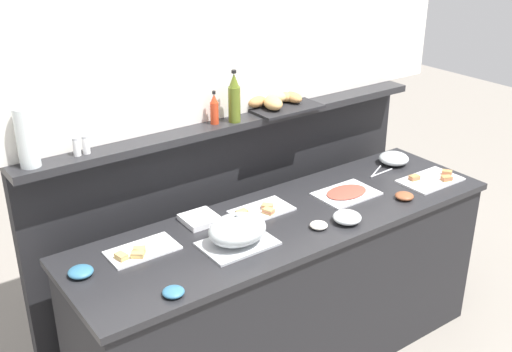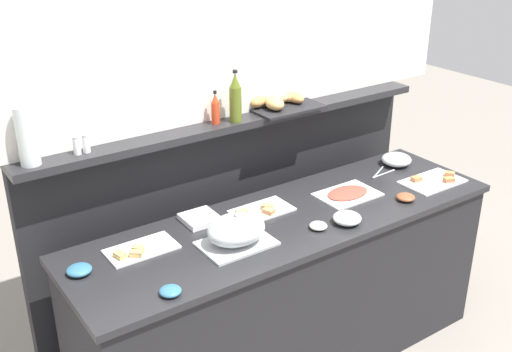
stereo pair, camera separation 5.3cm
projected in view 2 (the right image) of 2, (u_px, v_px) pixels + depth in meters
name	position (u px, v px, depth m)	size (l,w,h in m)	color
ground_plane	(229.00, 308.00, 3.96)	(12.00, 12.00, 0.00)	gray
buffet_counter	(288.00, 292.00, 3.32)	(2.32, 0.68, 0.92)	black
back_ledge_unit	(235.00, 217.00, 3.62)	(2.42, 0.22, 1.32)	black
sandwich_platter_rear	(261.00, 210.00, 3.19)	(0.31, 0.19, 0.04)	silver
sandwich_platter_side	(139.00, 250.00, 2.83)	(0.32, 0.18, 0.04)	white
sandwich_platter_front	(434.00, 181.00, 3.52)	(0.35, 0.22, 0.04)	white
cold_cuts_platter	(348.00, 194.00, 3.36)	(0.33, 0.23, 0.02)	silver
serving_cloche	(236.00, 231.00, 2.86)	(0.34, 0.24, 0.17)	#B7BABF
glass_bowl_large	(396.00, 160.00, 3.74)	(0.18, 0.18, 0.07)	silver
glass_bowl_medium	(347.00, 219.00, 3.07)	(0.14, 0.14, 0.06)	silver
condiment_bowl_dark	(79.00, 270.00, 2.66)	(0.11, 0.11, 0.04)	teal
condiment_bowl_teal	(406.00, 197.00, 3.31)	(0.10, 0.10, 0.04)	brown
condiment_bowl_red	(170.00, 291.00, 2.52)	(0.09, 0.09, 0.03)	teal
condiment_bowl_cream	(318.00, 226.00, 3.02)	(0.09, 0.09, 0.03)	silver
serving_tongs	(381.00, 173.00, 3.63)	(0.19, 0.09, 0.01)	#B7BABF
napkin_stack	(200.00, 218.00, 3.09)	(0.17, 0.17, 0.03)	white
hot_sauce_bottle	(215.00, 109.00, 3.20)	(0.04, 0.04, 0.18)	red
olive_oil_bottle	(235.00, 99.00, 3.21)	(0.06, 0.06, 0.28)	#56661E
salt_shaker	(77.00, 145.00, 2.82)	(0.03, 0.03, 0.09)	white
pepper_shaker	(86.00, 144.00, 2.84)	(0.03, 0.03, 0.09)	white
bread_basket	(279.00, 101.00, 3.46)	(0.42, 0.29, 0.08)	black
water_carafe	(27.00, 136.00, 2.67)	(0.09, 0.09, 0.27)	silver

